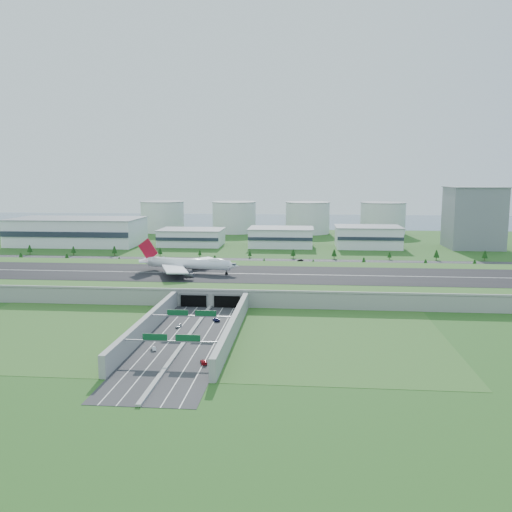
# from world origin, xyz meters

# --- Properties ---
(ground) EXTENTS (1200.00, 1200.00, 0.00)m
(ground) POSITION_xyz_m (0.00, 0.00, 0.00)
(ground) COLOR #24541A
(ground) RESTS_ON ground
(airfield_deck) EXTENTS (520.00, 100.00, 9.20)m
(airfield_deck) POSITION_xyz_m (0.00, -0.09, 4.12)
(airfield_deck) COLOR gray
(airfield_deck) RESTS_ON ground
(underpass_road) EXTENTS (38.80, 120.40, 8.00)m
(underpass_road) POSITION_xyz_m (0.00, -99.42, 3.43)
(underpass_road) COLOR #28282B
(underpass_road) RESTS_ON ground
(sign_gantry_near) EXTENTS (38.70, 0.70, 9.80)m
(sign_gantry_near) POSITION_xyz_m (0.00, -95.04, 6.95)
(sign_gantry_near) COLOR gray
(sign_gantry_near) RESTS_ON ground
(sign_gantry_far) EXTENTS (38.70, 0.70, 9.80)m
(sign_gantry_far) POSITION_xyz_m (0.00, -130.04, 6.95)
(sign_gantry_far) COLOR gray
(sign_gantry_far) RESTS_ON ground
(north_expressway) EXTENTS (560.00, 36.00, 0.12)m
(north_expressway) POSITION_xyz_m (0.00, 95.00, 0.06)
(north_expressway) COLOR #28282B
(north_expressway) RESTS_ON ground
(tree_row) EXTENTS (503.50, 48.69, 8.44)m
(tree_row) POSITION_xyz_m (14.88, 95.74, 4.81)
(tree_row) COLOR #3D2819
(tree_row) RESTS_ON ground
(hangar_west) EXTENTS (120.00, 60.00, 25.00)m
(hangar_west) POSITION_xyz_m (-170.00, 185.00, 12.50)
(hangar_west) COLOR white
(hangar_west) RESTS_ON ground
(hangar_mid_a) EXTENTS (58.00, 42.00, 15.00)m
(hangar_mid_a) POSITION_xyz_m (-60.00, 190.00, 7.50)
(hangar_mid_a) COLOR white
(hangar_mid_a) RESTS_ON ground
(hangar_mid_b) EXTENTS (58.00, 42.00, 17.00)m
(hangar_mid_b) POSITION_xyz_m (25.00, 190.00, 8.50)
(hangar_mid_b) COLOR white
(hangar_mid_b) RESTS_ON ground
(hangar_mid_c) EXTENTS (58.00, 42.00, 19.00)m
(hangar_mid_c) POSITION_xyz_m (105.00, 190.00, 9.50)
(hangar_mid_c) COLOR white
(hangar_mid_c) RESTS_ON ground
(office_tower) EXTENTS (46.00, 46.00, 55.00)m
(office_tower) POSITION_xyz_m (200.00, 195.00, 27.50)
(office_tower) COLOR slate
(office_tower) RESTS_ON ground
(fuel_tank_a) EXTENTS (50.00, 50.00, 35.00)m
(fuel_tank_a) POSITION_xyz_m (-120.00, 310.00, 17.50)
(fuel_tank_a) COLOR silver
(fuel_tank_a) RESTS_ON ground
(fuel_tank_b) EXTENTS (50.00, 50.00, 35.00)m
(fuel_tank_b) POSITION_xyz_m (-35.00, 310.00, 17.50)
(fuel_tank_b) COLOR silver
(fuel_tank_b) RESTS_ON ground
(fuel_tank_c) EXTENTS (50.00, 50.00, 35.00)m
(fuel_tank_c) POSITION_xyz_m (50.00, 310.00, 17.50)
(fuel_tank_c) COLOR silver
(fuel_tank_c) RESTS_ON ground
(fuel_tank_d) EXTENTS (50.00, 50.00, 35.00)m
(fuel_tank_d) POSITION_xyz_m (135.00, 310.00, 17.50)
(fuel_tank_d) COLOR silver
(fuel_tank_d) RESTS_ON ground
(bay_water) EXTENTS (1200.00, 260.00, 0.06)m
(bay_water) POSITION_xyz_m (0.00, 480.00, 0.03)
(bay_water) COLOR #3C5872
(bay_water) RESTS_ON ground
(boeing_747) EXTENTS (64.32, 60.20, 20.10)m
(boeing_747) POSITION_xyz_m (-22.47, 1.45, 13.71)
(boeing_747) COLOR white
(boeing_747) RESTS_ON airfield_deck
(car_0) EXTENTS (2.53, 4.49, 1.44)m
(car_0) POSITION_xyz_m (-7.39, -88.15, 0.84)
(car_0) COLOR #A9A9AE
(car_0) RESTS_ON ground
(car_1) EXTENTS (3.00, 4.29, 1.34)m
(car_1) POSITION_xyz_m (-9.64, -119.58, 0.79)
(car_1) COLOR silver
(car_1) RESTS_ON ground
(car_2) EXTENTS (4.37, 5.83, 1.47)m
(car_2) POSITION_xyz_m (7.23, -76.22, 0.86)
(car_2) COLOR #0C0F3E
(car_2) RESTS_ON ground
(car_3) EXTENTS (3.49, 5.33, 1.44)m
(car_3) POSITION_xyz_m (12.10, -132.62, 0.84)
(car_3) COLOR #AC0F1A
(car_3) RESTS_ON ground
(car_4) EXTENTS (4.66, 3.32, 1.47)m
(car_4) POSITION_xyz_m (-148.56, 89.11, 0.86)
(car_4) COLOR #4E4D52
(car_4) RESTS_ON ground
(car_5) EXTENTS (4.87, 2.42, 1.53)m
(car_5) POSITION_xyz_m (43.89, 101.55, 0.89)
(car_5) COLOR black
(car_5) RESTS_ON ground
(car_6) EXTENTS (6.09, 4.60, 1.54)m
(car_6) POSITION_xyz_m (162.50, 87.73, 0.89)
(car_6) COLOR silver
(car_6) RESTS_ON ground
(car_7) EXTENTS (5.94, 3.45, 1.62)m
(car_7) POSITION_xyz_m (-65.31, 105.20, 0.93)
(car_7) COLOR silver
(car_7) RESTS_ON ground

